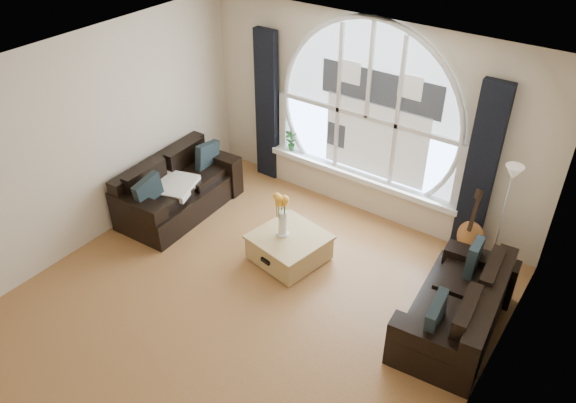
% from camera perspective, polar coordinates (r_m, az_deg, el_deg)
% --- Properties ---
extents(ground, '(5.00, 5.50, 0.01)m').
position_cam_1_polar(ground, '(6.53, -4.65, -11.31)').
color(ground, brown).
rests_on(ground, ground).
extents(ceiling, '(5.00, 5.50, 0.01)m').
position_cam_1_polar(ceiling, '(4.99, -6.09, 11.02)').
color(ceiling, silver).
rests_on(ceiling, ground).
extents(wall_back, '(5.00, 0.01, 2.70)m').
position_cam_1_polar(wall_back, '(7.64, 8.12, 8.24)').
color(wall_back, beige).
rests_on(wall_back, ground).
extents(wall_left, '(0.01, 5.50, 2.70)m').
position_cam_1_polar(wall_left, '(7.32, -20.57, 5.06)').
color(wall_left, beige).
rests_on(wall_left, ground).
extents(wall_right, '(0.01, 5.50, 2.70)m').
position_cam_1_polar(wall_right, '(4.79, 18.95, -11.73)').
color(wall_right, beige).
rests_on(wall_right, ground).
extents(attic_slope, '(0.92, 5.50, 0.72)m').
position_cam_1_polar(attic_slope, '(4.21, 17.64, -0.66)').
color(attic_slope, silver).
rests_on(attic_slope, ground).
extents(arched_window, '(2.60, 0.06, 2.15)m').
position_cam_1_polar(arched_window, '(7.50, 8.18, 10.05)').
color(arched_window, silver).
rests_on(arched_window, wall_back).
extents(window_sill, '(2.90, 0.22, 0.08)m').
position_cam_1_polar(window_sill, '(7.96, 7.30, 2.55)').
color(window_sill, white).
rests_on(window_sill, wall_back).
extents(window_frame, '(2.76, 0.08, 2.15)m').
position_cam_1_polar(window_frame, '(7.48, 8.07, 9.98)').
color(window_frame, white).
rests_on(window_frame, wall_back).
extents(neighbor_house, '(1.70, 0.02, 1.50)m').
position_cam_1_polar(neighbor_house, '(7.48, 9.06, 8.85)').
color(neighbor_house, silver).
rests_on(neighbor_house, wall_back).
extents(curtain_left, '(0.35, 0.12, 2.30)m').
position_cam_1_polar(curtain_left, '(8.40, -2.13, 9.54)').
color(curtain_left, black).
rests_on(curtain_left, ground).
extents(curtain_right, '(0.35, 0.12, 2.30)m').
position_cam_1_polar(curtain_right, '(7.14, 18.85, 2.86)').
color(curtain_right, black).
rests_on(curtain_right, ground).
extents(sofa_left, '(0.94, 1.77, 0.77)m').
position_cam_1_polar(sofa_left, '(8.02, -10.99, 1.49)').
color(sofa_left, black).
rests_on(sofa_left, ground).
extents(sofa_right, '(0.98, 1.72, 0.74)m').
position_cam_1_polar(sofa_right, '(6.34, 16.70, -9.74)').
color(sofa_right, black).
rests_on(sofa_right, ground).
extents(coffee_chest, '(0.96, 0.96, 0.41)m').
position_cam_1_polar(coffee_chest, '(7.11, 0.14, -4.55)').
color(coffee_chest, tan).
rests_on(coffee_chest, ground).
extents(throw_blanket, '(0.68, 0.68, 0.10)m').
position_cam_1_polar(throw_blanket, '(7.86, -11.45, 1.56)').
color(throw_blanket, silver).
rests_on(throw_blanket, sofa_left).
extents(vase_flowers, '(0.24, 0.24, 0.70)m').
position_cam_1_polar(vase_flowers, '(6.80, -0.54, -0.76)').
color(vase_flowers, white).
rests_on(vase_flowers, coffee_chest).
extents(floor_lamp, '(0.24, 0.24, 1.60)m').
position_cam_1_polar(floor_lamp, '(6.87, 20.60, -2.40)').
color(floor_lamp, '#B2B2B2').
rests_on(floor_lamp, ground).
extents(guitar, '(0.39, 0.29, 1.06)m').
position_cam_1_polar(guitar, '(7.33, 18.25, -1.96)').
color(guitar, brown).
rests_on(guitar, ground).
extents(potted_plant, '(0.21, 0.17, 0.34)m').
position_cam_1_polar(potted_plant, '(8.39, 0.30, 6.23)').
color(potted_plant, '#1E6023').
rests_on(potted_plant, window_sill).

